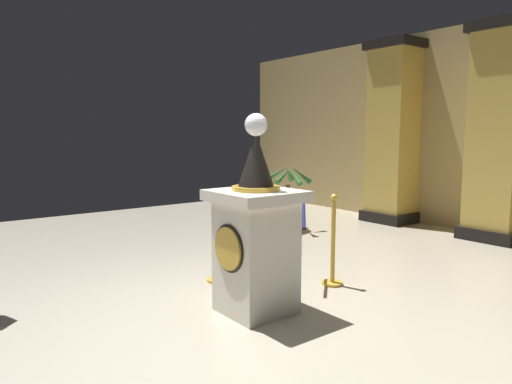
{
  "coord_description": "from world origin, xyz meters",
  "views": [
    {
      "loc": [
        3.53,
        -2.41,
        1.7
      ],
      "look_at": [
        0.1,
        0.23,
        1.16
      ],
      "focal_mm": 32.97,
      "sensor_mm": 36.0,
      "label": 1
    }
  ],
  "objects_px": {
    "pedestal_clock": "(256,237)",
    "stanchion_far": "(217,249)",
    "stanchion_near": "(333,253)",
    "potted_palm_left": "(288,211)"
  },
  "relations": [
    {
      "from": "pedestal_clock",
      "to": "stanchion_far",
      "type": "distance_m",
      "value": 1.08
    },
    {
      "from": "stanchion_near",
      "to": "potted_palm_left",
      "type": "distance_m",
      "value": 3.0
    },
    {
      "from": "stanchion_near",
      "to": "potted_palm_left",
      "type": "bearing_deg",
      "value": 148.3
    },
    {
      "from": "stanchion_near",
      "to": "stanchion_far",
      "type": "distance_m",
      "value": 1.31
    },
    {
      "from": "pedestal_clock",
      "to": "stanchion_far",
      "type": "bearing_deg",
      "value": 168.09
    },
    {
      "from": "pedestal_clock",
      "to": "potted_palm_left",
      "type": "height_order",
      "value": "pedestal_clock"
    },
    {
      "from": "pedestal_clock",
      "to": "stanchion_far",
      "type": "xyz_separation_m",
      "value": [
        -1.0,
        0.21,
        -0.35
      ]
    },
    {
      "from": "stanchion_far",
      "to": "potted_palm_left",
      "type": "xyz_separation_m",
      "value": [
        -1.67,
        2.54,
        -0.03
      ]
    },
    {
      "from": "stanchion_far",
      "to": "pedestal_clock",
      "type": "bearing_deg",
      "value": -11.91
    },
    {
      "from": "potted_palm_left",
      "to": "stanchion_far",
      "type": "bearing_deg",
      "value": -56.77
    }
  ]
}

